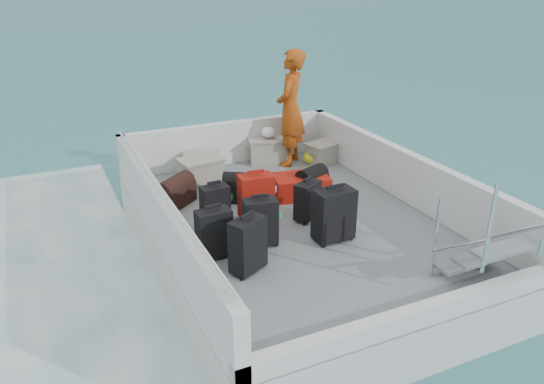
{
  "coord_description": "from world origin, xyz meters",
  "views": [
    {
      "loc": [
        -2.88,
        -5.51,
        3.67
      ],
      "look_at": [
        -0.25,
        0.16,
        1.0
      ],
      "focal_mm": 35.0,
      "sensor_mm": 36.0,
      "label": 1
    }
  ],
  "objects_px": {
    "suitcase_7": "(307,201)",
    "suitcase_2": "(215,205)",
    "suitcase_0": "(248,246)",
    "crate_0": "(202,166)",
    "suitcase_6": "(334,215)",
    "suitcase_8": "(301,186)",
    "crate_2": "(268,150)",
    "passenger": "(290,108)",
    "crate_1": "(201,172)",
    "suitcase_1": "(214,234)",
    "suitcase_4": "(260,223)",
    "suitcase_5": "(256,197)",
    "crate_3": "(324,153)"
  },
  "relations": [
    {
      "from": "suitcase_1",
      "to": "crate_2",
      "type": "xyz_separation_m",
      "value": [
        1.88,
        2.66,
        -0.1
      ]
    },
    {
      "from": "crate_3",
      "to": "suitcase_4",
      "type": "bearing_deg",
      "value": -134.07
    },
    {
      "from": "suitcase_2",
      "to": "crate_0",
      "type": "bearing_deg",
      "value": 73.66
    },
    {
      "from": "suitcase_5",
      "to": "crate_1",
      "type": "relative_size",
      "value": 1.01
    },
    {
      "from": "suitcase_7",
      "to": "passenger",
      "type": "bearing_deg",
      "value": 38.72
    },
    {
      "from": "suitcase_0",
      "to": "suitcase_2",
      "type": "bearing_deg",
      "value": 59.56
    },
    {
      "from": "suitcase_0",
      "to": "crate_3",
      "type": "relative_size",
      "value": 1.18
    },
    {
      "from": "suitcase_2",
      "to": "suitcase_7",
      "type": "height_order",
      "value": "suitcase_7"
    },
    {
      "from": "suitcase_4",
      "to": "suitcase_5",
      "type": "xyz_separation_m",
      "value": [
        0.24,
        0.68,
        0.01
      ]
    },
    {
      "from": "suitcase_7",
      "to": "crate_2",
      "type": "xyz_separation_m",
      "value": [
        0.47,
        2.24,
        -0.06
      ]
    },
    {
      "from": "crate_2",
      "to": "crate_0",
      "type": "bearing_deg",
      "value": -173.23
    },
    {
      "from": "suitcase_1",
      "to": "suitcase_5",
      "type": "distance_m",
      "value": 1.1
    },
    {
      "from": "suitcase_4",
      "to": "suitcase_6",
      "type": "relative_size",
      "value": 0.89
    },
    {
      "from": "suitcase_0",
      "to": "crate_0",
      "type": "distance_m",
      "value": 3.0
    },
    {
      "from": "suitcase_0",
      "to": "crate_2",
      "type": "bearing_deg",
      "value": 34.51
    },
    {
      "from": "suitcase_6",
      "to": "suitcase_8",
      "type": "height_order",
      "value": "suitcase_6"
    },
    {
      "from": "passenger",
      "to": "crate_1",
      "type": "bearing_deg",
      "value": -40.77
    },
    {
      "from": "suitcase_0",
      "to": "suitcase_8",
      "type": "height_order",
      "value": "suitcase_0"
    },
    {
      "from": "suitcase_0",
      "to": "crate_2",
      "type": "distance_m",
      "value": 3.52
    },
    {
      "from": "suitcase_0",
      "to": "suitcase_8",
      "type": "xyz_separation_m",
      "value": [
        1.47,
        1.58,
        -0.16
      ]
    },
    {
      "from": "suitcase_7",
      "to": "suitcase_2",
      "type": "bearing_deg",
      "value": 130.03
    },
    {
      "from": "suitcase_1",
      "to": "suitcase_4",
      "type": "bearing_deg",
      "value": 2.48
    },
    {
      "from": "suitcase_2",
      "to": "suitcase_5",
      "type": "distance_m",
      "value": 0.54
    },
    {
      "from": "crate_0",
      "to": "passenger",
      "type": "relative_size",
      "value": 0.28
    },
    {
      "from": "suitcase_0",
      "to": "suitcase_8",
      "type": "bearing_deg",
      "value": 19.65
    },
    {
      "from": "suitcase_5",
      "to": "suitcase_8",
      "type": "xyz_separation_m",
      "value": [
        0.87,
        0.41,
        -0.15
      ]
    },
    {
      "from": "suitcase_2",
      "to": "suitcase_8",
      "type": "bearing_deg",
      "value": 8.91
    },
    {
      "from": "suitcase_8",
      "to": "suitcase_0",
      "type": "bearing_deg",
      "value": 148.55
    },
    {
      "from": "suitcase_1",
      "to": "crate_1",
      "type": "bearing_deg",
      "value": 74.12
    },
    {
      "from": "suitcase_4",
      "to": "suitcase_8",
      "type": "relative_size",
      "value": 0.75
    },
    {
      "from": "suitcase_2",
      "to": "suitcase_4",
      "type": "relative_size",
      "value": 0.88
    },
    {
      "from": "crate_2",
      "to": "passenger",
      "type": "distance_m",
      "value": 0.83
    },
    {
      "from": "suitcase_0",
      "to": "suitcase_5",
      "type": "xyz_separation_m",
      "value": [
        0.6,
        1.17,
        -0.01
      ]
    },
    {
      "from": "suitcase_5",
      "to": "crate_0",
      "type": "height_order",
      "value": "suitcase_5"
    },
    {
      "from": "suitcase_7",
      "to": "passenger",
      "type": "height_order",
      "value": "passenger"
    },
    {
      "from": "suitcase_6",
      "to": "crate_2",
      "type": "bearing_deg",
      "value": 79.2
    },
    {
      "from": "suitcase_7",
      "to": "suitcase_8",
      "type": "bearing_deg",
      "value": 37.99
    },
    {
      "from": "suitcase_4",
      "to": "suitcase_5",
      "type": "relative_size",
      "value": 0.96
    },
    {
      "from": "suitcase_0",
      "to": "crate_1",
      "type": "bearing_deg",
      "value": 55.58
    },
    {
      "from": "crate_0",
      "to": "passenger",
      "type": "height_order",
      "value": "passenger"
    },
    {
      "from": "suitcase_7",
      "to": "crate_0",
      "type": "distance_m",
      "value": 2.23
    },
    {
      "from": "crate_1",
      "to": "crate_3",
      "type": "distance_m",
      "value": 2.15
    },
    {
      "from": "suitcase_4",
      "to": "suitcase_6",
      "type": "height_order",
      "value": "suitcase_6"
    },
    {
      "from": "suitcase_0",
      "to": "crate_1",
      "type": "distance_m",
      "value": 2.67
    },
    {
      "from": "crate_1",
      "to": "crate_3",
      "type": "relative_size",
      "value": 1.15
    },
    {
      "from": "suitcase_5",
      "to": "crate_0",
      "type": "xyz_separation_m",
      "value": [
        -0.16,
        1.79,
        -0.14
      ]
    },
    {
      "from": "suitcase_1",
      "to": "suitcase_5",
      "type": "relative_size",
      "value": 0.96
    },
    {
      "from": "suitcase_0",
      "to": "crate_2",
      "type": "height_order",
      "value": "suitcase_0"
    },
    {
      "from": "suitcase_0",
      "to": "crate_0",
      "type": "xyz_separation_m",
      "value": [
        0.44,
        2.96,
        -0.15
      ]
    },
    {
      "from": "suitcase_8",
      "to": "crate_0",
      "type": "height_order",
      "value": "crate_0"
    }
  ]
}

